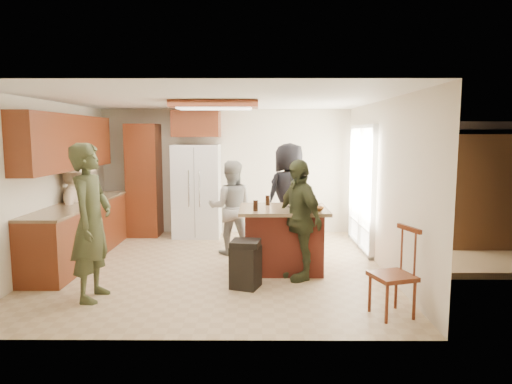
{
  "coord_description": "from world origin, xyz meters",
  "views": [
    {
      "loc": [
        0.66,
        -6.73,
        1.99
      ],
      "look_at": [
        0.62,
        -0.04,
        1.15
      ],
      "focal_mm": 32.0,
      "sensor_mm": 36.0,
      "label": 1
    }
  ],
  "objects_px": {
    "person_counter": "(77,208)",
    "trash_bin": "(246,264)",
    "person_front_left": "(91,222)",
    "person_side_right": "(299,220)",
    "spindle_chair": "(394,276)",
    "refrigerator": "(197,191)",
    "kitchen_island": "(283,238)",
    "person_behind_right": "(289,196)",
    "person_behind_left": "(231,207)"
  },
  "relations": [
    {
      "from": "person_behind_left",
      "to": "kitchen_island",
      "type": "height_order",
      "value": "person_behind_left"
    },
    {
      "from": "refrigerator",
      "to": "spindle_chair",
      "type": "relative_size",
      "value": 1.81
    },
    {
      "from": "person_front_left",
      "to": "refrigerator",
      "type": "relative_size",
      "value": 1.05
    },
    {
      "from": "person_behind_left",
      "to": "person_counter",
      "type": "height_order",
      "value": "person_counter"
    },
    {
      "from": "person_counter",
      "to": "kitchen_island",
      "type": "distance_m",
      "value": 3.37
    },
    {
      "from": "person_behind_right",
      "to": "kitchen_island",
      "type": "height_order",
      "value": "person_behind_right"
    },
    {
      "from": "person_front_left",
      "to": "trash_bin",
      "type": "bearing_deg",
      "value": -73.78
    },
    {
      "from": "spindle_chair",
      "to": "kitchen_island",
      "type": "bearing_deg",
      "value": 123.11
    },
    {
      "from": "person_front_left",
      "to": "kitchen_island",
      "type": "xyz_separation_m",
      "value": [
        2.37,
        1.21,
        -0.47
      ]
    },
    {
      "from": "person_front_left",
      "to": "person_side_right",
      "type": "distance_m",
      "value": 2.69
    },
    {
      "from": "person_behind_left",
      "to": "person_side_right",
      "type": "xyz_separation_m",
      "value": [
        1.01,
        -1.34,
        0.05
      ]
    },
    {
      "from": "person_behind_left",
      "to": "kitchen_island",
      "type": "distance_m",
      "value": 1.28
    },
    {
      "from": "kitchen_island",
      "to": "trash_bin",
      "type": "distance_m",
      "value": 0.98
    },
    {
      "from": "trash_bin",
      "to": "person_behind_right",
      "type": "bearing_deg",
      "value": 72.02
    },
    {
      "from": "person_behind_right",
      "to": "person_counter",
      "type": "bearing_deg",
      "value": -18.86
    },
    {
      "from": "person_front_left",
      "to": "spindle_chair",
      "type": "height_order",
      "value": "person_front_left"
    },
    {
      "from": "person_front_left",
      "to": "refrigerator",
      "type": "height_order",
      "value": "person_front_left"
    },
    {
      "from": "person_side_right",
      "to": "person_counter",
      "type": "height_order",
      "value": "person_side_right"
    },
    {
      "from": "refrigerator",
      "to": "kitchen_island",
      "type": "xyz_separation_m",
      "value": [
        1.57,
        -2.26,
        -0.43
      ]
    },
    {
      "from": "person_front_left",
      "to": "spindle_chair",
      "type": "xyz_separation_m",
      "value": [
        3.5,
        -0.52,
        -0.5
      ]
    },
    {
      "from": "person_counter",
      "to": "refrigerator",
      "type": "relative_size",
      "value": 0.9
    },
    {
      "from": "person_counter",
      "to": "trash_bin",
      "type": "height_order",
      "value": "person_counter"
    },
    {
      "from": "person_behind_right",
      "to": "person_front_left",
      "type": "bearing_deg",
      "value": 14.84
    },
    {
      "from": "person_behind_left",
      "to": "kitchen_island",
      "type": "xyz_separation_m",
      "value": [
        0.83,
        -0.93,
        -0.31
      ]
    },
    {
      "from": "person_behind_right",
      "to": "refrigerator",
      "type": "height_order",
      "value": "person_behind_right"
    },
    {
      "from": "person_front_left",
      "to": "trash_bin",
      "type": "distance_m",
      "value": 1.99
    },
    {
      "from": "person_counter",
      "to": "refrigerator",
      "type": "height_order",
      "value": "refrigerator"
    },
    {
      "from": "person_front_left",
      "to": "person_side_right",
      "type": "bearing_deg",
      "value": -68.77
    },
    {
      "from": "person_counter",
      "to": "person_side_right",
      "type": "bearing_deg",
      "value": -124.32
    },
    {
      "from": "refrigerator",
      "to": "trash_bin",
      "type": "height_order",
      "value": "refrigerator"
    },
    {
      "from": "kitchen_island",
      "to": "person_side_right",
      "type": "bearing_deg",
      "value": -64.94
    },
    {
      "from": "person_side_right",
      "to": "kitchen_island",
      "type": "distance_m",
      "value": 0.57
    },
    {
      "from": "person_front_left",
      "to": "spindle_chair",
      "type": "relative_size",
      "value": 1.91
    },
    {
      "from": "kitchen_island",
      "to": "person_behind_right",
      "type": "bearing_deg",
      "value": 82.75
    },
    {
      "from": "person_behind_left",
      "to": "person_behind_right",
      "type": "distance_m",
      "value": 1.1
    },
    {
      "from": "person_front_left",
      "to": "person_side_right",
      "type": "relative_size",
      "value": 1.14
    },
    {
      "from": "trash_bin",
      "to": "person_front_left",
      "type": "bearing_deg",
      "value": -167.47
    },
    {
      "from": "spindle_chair",
      "to": "person_counter",
      "type": "bearing_deg",
      "value": 151.69
    },
    {
      "from": "person_behind_right",
      "to": "spindle_chair",
      "type": "xyz_separation_m",
      "value": [
        0.95,
        -3.1,
        -0.47
      ]
    },
    {
      "from": "person_counter",
      "to": "person_behind_right",
      "type": "bearing_deg",
      "value": -95.77
    },
    {
      "from": "person_behind_left",
      "to": "refrigerator",
      "type": "distance_m",
      "value": 1.53
    },
    {
      "from": "person_side_right",
      "to": "refrigerator",
      "type": "height_order",
      "value": "refrigerator"
    },
    {
      "from": "person_side_right",
      "to": "trash_bin",
      "type": "height_order",
      "value": "person_side_right"
    },
    {
      "from": "person_behind_right",
      "to": "person_side_right",
      "type": "bearing_deg",
      "value": 59.95
    },
    {
      "from": "person_side_right",
      "to": "trash_bin",
      "type": "bearing_deg",
      "value": -89.18
    },
    {
      "from": "person_front_left",
      "to": "spindle_chair",
      "type": "distance_m",
      "value": 3.57
    },
    {
      "from": "person_side_right",
      "to": "person_behind_right",
      "type": "bearing_deg",
      "value": 152.24
    },
    {
      "from": "trash_bin",
      "to": "spindle_chair",
      "type": "relative_size",
      "value": 0.63
    },
    {
      "from": "person_front_left",
      "to": "trash_bin",
      "type": "xyz_separation_m",
      "value": [
        1.84,
        0.41,
        -0.63
      ]
    },
    {
      "from": "person_front_left",
      "to": "refrigerator",
      "type": "distance_m",
      "value": 3.57
    }
  ]
}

